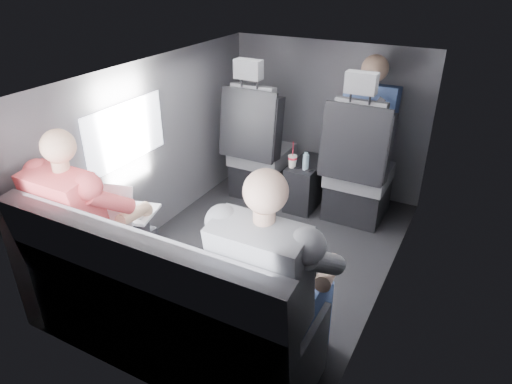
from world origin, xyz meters
The scene contains 19 objects.
floor centered at (0.00, 0.00, 0.00)m, with size 2.60×2.60×0.00m, color black.
ceiling centered at (0.00, 0.00, 1.35)m, with size 2.60×2.60×0.00m, color #B2B2AD.
panel_left centered at (-0.90, 0.00, 0.68)m, with size 0.02×2.60×1.35m, color #56565B.
panel_right centered at (0.90, 0.00, 0.68)m, with size 0.02×2.60×1.35m, color #56565B.
panel_front centered at (0.00, 1.30, 0.68)m, with size 1.80×0.02×1.35m, color #56565B.
panel_back centered at (0.00, -1.30, 0.68)m, with size 1.80×0.02×1.35m, color #56565B.
side_window centered at (-0.88, -0.30, 0.90)m, with size 0.02×0.75×0.42m, color white.
seatbelt centered at (0.45, 0.67, 0.80)m, with size 0.05×0.01×0.65m, color black.
front_seat_left centered at (-0.45, 0.84, 0.40)m, with size 0.52×0.58×1.26m.
front_seat_right centered at (0.45, 0.84, 0.40)m, with size 0.52×0.58×1.26m.
center_console centered at (0.00, 0.88, 0.20)m, with size 0.24×0.48×0.41m.
rear_bench centered at (0.00, -1.06, 0.31)m, with size 1.60×0.57×0.92m.
soda_cup centered at (-0.08, 0.74, 0.46)m, with size 0.08×0.08×0.23m.
water_bottle centered at (0.04, 0.74, 0.47)m, with size 0.05×0.05×0.15m.
laptop_white centered at (-0.54, -0.78, 0.64)m, with size 0.40×0.41×0.26m.
laptop_black centered at (0.58, -0.77, 0.63)m, with size 0.35×0.32×0.23m.
passenger_rear_left centered at (-0.59, -0.97, 0.63)m, with size 0.50×0.62×1.22m.
passenger_rear_right centered at (0.58, -0.97, 0.64)m, with size 0.52×0.64×1.25m.
passenger_front_right centered at (0.43, 1.10, 0.76)m, with size 0.42×0.42×0.88m.
Camera 1 is at (1.29, -2.49, 1.99)m, focal length 32.00 mm.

